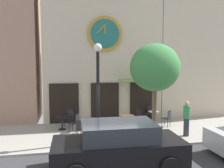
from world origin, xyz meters
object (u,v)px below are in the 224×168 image
cafe_table_near_curb (88,123)px  cafe_chair_by_entrance (76,121)px  cafe_chair_mid_row (100,127)px  pedestrian_green (187,118)px  street_lamp (98,93)px  cafe_chair_right_end (81,128)px  parked_car_black (118,146)px  cafe_table_rightmost (62,120)px  cafe_table_center_left (127,119)px  cafe_chair_left_end (150,112)px  cafe_chair_facing_wall (140,116)px  cafe_chair_near_lamp (70,116)px  cafe_table_leftmost (153,116)px  cafe_chair_near_tree (168,117)px  street_tree (155,68)px

cafe_table_near_curb → cafe_chair_by_entrance: cafe_chair_by_entrance is taller
cafe_chair_mid_row → pedestrian_green: (4.10, -0.45, 0.33)m
street_lamp → pedestrian_green: bearing=0.7°
cafe_chair_right_end → parked_car_black: (1.04, -3.18, 0.23)m
cafe_chair_by_entrance → cafe_table_rightmost: bearing=143.2°
cafe_table_center_left → cafe_chair_left_end: (1.84, 1.64, -0.03)m
cafe_chair_facing_wall → cafe_chair_mid_row: bearing=-145.2°
cafe_chair_near_lamp → street_lamp: bearing=-67.1°
cafe_table_leftmost → cafe_chair_near_tree: 0.83m
cafe_table_near_curb → cafe_chair_facing_wall: cafe_chair_facing_wall is taller
cafe_chair_left_end → pedestrian_green: 3.21m
street_lamp → cafe_chair_mid_row: (0.14, 0.50, -1.66)m
cafe_chair_mid_row → cafe_chair_near_tree: size_ratio=1.00×
street_tree → cafe_chair_right_end: (-3.14, 0.87, -2.74)m
cafe_table_leftmost → cafe_chair_facing_wall: bearing=-173.2°
street_lamp → street_tree: street_tree is taller
cafe_table_rightmost → cafe_chair_right_end: size_ratio=0.82×
cafe_table_rightmost → parked_car_black: size_ratio=0.17×
cafe_chair_left_end → cafe_chair_by_entrance: 4.72m
cafe_chair_right_end → cafe_chair_by_entrance: bearing=100.2°
cafe_table_leftmost → cafe_chair_by_entrance: bearing=-172.0°
cafe_table_leftmost → cafe_chair_facing_wall: (-0.84, -0.10, 0.03)m
cafe_chair_by_entrance → cafe_chair_near_tree: (4.97, 0.04, 0.00)m
cafe_chair_facing_wall → cafe_chair_mid_row: size_ratio=1.00×
cafe_table_near_curb → cafe_chair_near_tree: size_ratio=0.83×
street_lamp → parked_car_black: size_ratio=1.00×
street_lamp → cafe_table_center_left: size_ratio=5.63×
cafe_table_rightmost → street_lamp: bearing=-53.5°
street_lamp → street_tree: bearing=-10.2°
cafe_chair_near_lamp → cafe_table_near_curb: bearing=-62.6°
street_tree → cafe_table_rightmost: (-4.06, 2.64, -2.75)m
cafe_table_rightmost → pedestrian_green: size_ratio=0.44×
cafe_table_center_left → cafe_table_leftmost: (1.72, 0.78, -0.06)m
cafe_table_near_curb → cafe_chair_left_end: (3.88, 1.99, -0.01)m
street_tree → cafe_table_leftmost: (1.00, 2.74, -2.77)m
cafe_chair_facing_wall → pedestrian_green: bearing=-52.4°
pedestrian_green → cafe_chair_right_end: bearing=175.5°
street_tree → pedestrian_green: size_ratio=2.59×
cafe_chair_facing_wall → cafe_chair_by_entrance: same height
cafe_table_leftmost → cafe_table_rightmost: bearing=-178.9°
street_tree → cafe_table_near_curb: size_ratio=5.80×
cafe_chair_facing_wall → cafe_chair_near_lamp: 3.89m
cafe_chair_near_lamp → cafe_table_leftmost: bearing=-7.5°
cafe_table_near_curb → parked_car_black: size_ratio=0.17×
cafe_chair_facing_wall → cafe_chair_right_end: (-3.30, -1.76, 0.00)m
cafe_chair_near_lamp → cafe_chair_mid_row: bearing=-60.3°
cafe_chair_facing_wall → cafe_chair_right_end: same height
cafe_table_rightmost → cafe_table_center_left: cafe_table_center_left is taller
cafe_table_center_left → cafe_chair_by_entrance: (-2.65, 0.17, -0.03)m
cafe_table_center_left → cafe_chair_left_end: 2.47m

